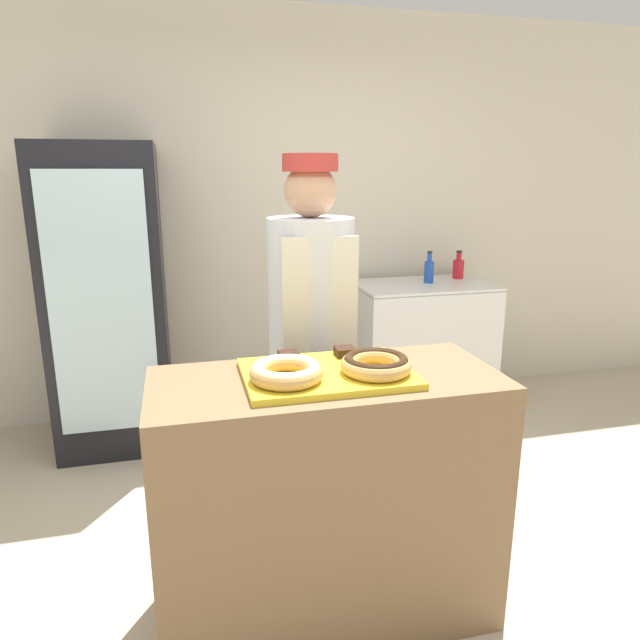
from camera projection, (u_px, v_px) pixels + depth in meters
The scene contains 13 objects.
ground_plane at pixel (326, 608), 2.23m from camera, with size 14.00×14.00×0.00m, color #B7A88E.
wall_back at pixel (247, 218), 3.89m from camera, with size 8.00×0.06×2.70m.
display_counter at pixel (327, 499), 2.11m from camera, with size 1.23×0.54×0.97m.
serving_tray at pixel (327, 374), 1.98m from camera, with size 0.58×0.41×0.02m.
donut_light_glaze at pixel (286, 371), 1.88m from camera, with size 0.25×0.25×0.06m.
donut_chocolate_glaze at pixel (376, 363), 1.95m from camera, with size 0.25×0.25×0.06m.
brownie_back_left at pixel (289, 356), 2.09m from camera, with size 0.07×0.07×0.03m.
brownie_back_right at pixel (345, 351), 2.14m from camera, with size 0.07×0.07×0.03m.
baker_person at pixel (311, 340), 2.59m from camera, with size 0.38×0.38×1.73m.
beverage_fridge at pixel (108, 300), 3.42m from camera, with size 0.66×0.67×1.82m.
chest_freezer at pixel (421, 346), 4.03m from camera, with size 0.93×0.58×0.91m.
bottle_blue at pixel (429, 271), 3.92m from camera, with size 0.07×0.07×0.22m.
bottle_red at pixel (458, 268), 4.09m from camera, with size 0.08×0.08×0.20m.
Camera 1 is at (-0.48, -1.81, 1.66)m, focal length 32.00 mm.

